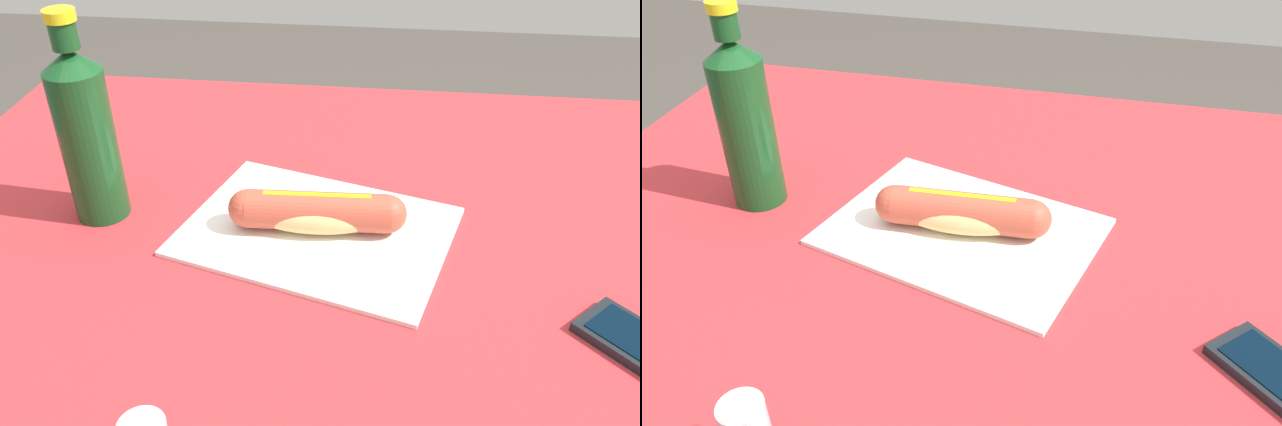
# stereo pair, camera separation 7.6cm
# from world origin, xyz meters

# --- Properties ---
(dining_table) EXTENTS (1.24, 0.90, 0.74)m
(dining_table) POSITION_xyz_m (0.00, 0.00, 0.62)
(dining_table) COLOR brown
(dining_table) RESTS_ON ground
(paper_wrapper) EXTENTS (0.36, 0.30, 0.01)m
(paper_wrapper) POSITION_xyz_m (-0.08, 0.01, 0.75)
(paper_wrapper) COLOR white
(paper_wrapper) RESTS_ON dining_table
(hot_dog) EXTENTS (0.21, 0.06, 0.05)m
(hot_dog) POSITION_xyz_m (-0.08, 0.01, 0.77)
(hot_dog) COLOR #E5BC75
(hot_dog) RESTS_ON paper_wrapper
(cell_phone) EXTENTS (0.14, 0.14, 0.01)m
(cell_phone) POSITION_xyz_m (0.26, -0.15, 0.75)
(cell_phone) COLOR black
(cell_phone) RESTS_ON dining_table
(soda_bottle) EXTENTS (0.07, 0.07, 0.26)m
(soda_bottle) POSITION_xyz_m (-0.35, 0.02, 0.86)
(soda_bottle) COLOR #14471E
(soda_bottle) RESTS_ON dining_table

